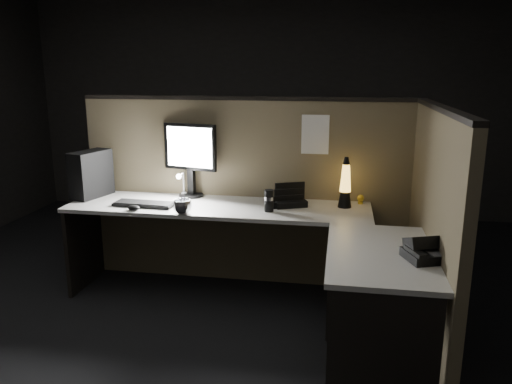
% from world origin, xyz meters
% --- Properties ---
extents(floor, '(6.00, 6.00, 0.00)m').
position_xyz_m(floor, '(0.00, 0.00, 0.00)').
color(floor, black).
rests_on(floor, ground).
extents(room_shell, '(6.00, 6.00, 6.00)m').
position_xyz_m(room_shell, '(0.00, 0.00, 1.62)').
color(room_shell, silver).
rests_on(room_shell, ground).
extents(partition_back, '(2.66, 0.06, 1.50)m').
position_xyz_m(partition_back, '(0.00, 0.93, 0.75)').
color(partition_back, brown).
rests_on(partition_back, ground).
extents(partition_right, '(0.06, 1.66, 1.50)m').
position_xyz_m(partition_right, '(1.33, 0.10, 0.75)').
color(partition_right, brown).
rests_on(partition_right, ground).
extents(desk, '(2.60, 1.60, 0.73)m').
position_xyz_m(desk, '(0.18, 0.25, 0.58)').
color(desk, beige).
rests_on(desk, ground).
extents(pc_tower, '(0.25, 0.38, 0.37)m').
position_xyz_m(pc_tower, '(-1.22, 0.69, 0.92)').
color(pc_tower, black).
rests_on(pc_tower, desk).
extents(monitor, '(0.45, 0.20, 0.59)m').
position_xyz_m(monitor, '(-0.43, 0.85, 1.08)').
color(monitor, black).
rests_on(monitor, desk).
extents(keyboard, '(0.47, 0.18, 0.02)m').
position_xyz_m(keyboard, '(-0.70, 0.50, 0.74)').
color(keyboard, black).
rests_on(keyboard, desk).
extents(mouse, '(0.11, 0.08, 0.04)m').
position_xyz_m(mouse, '(-0.73, 0.36, 0.75)').
color(mouse, black).
rests_on(mouse, desk).
extents(clip_lamp, '(0.04, 0.16, 0.20)m').
position_xyz_m(clip_lamp, '(-0.50, 0.79, 0.85)').
color(clip_lamp, silver).
rests_on(clip_lamp, desk).
extents(organizer, '(0.30, 0.29, 0.18)m').
position_xyz_m(organizer, '(0.38, 0.71, 0.77)').
color(organizer, black).
rests_on(organizer, desk).
extents(lava_lamp, '(0.10, 0.10, 0.38)m').
position_xyz_m(lava_lamp, '(0.80, 0.71, 0.89)').
color(lava_lamp, black).
rests_on(lava_lamp, desk).
extents(travel_mug, '(0.07, 0.07, 0.16)m').
position_xyz_m(travel_mug, '(0.26, 0.50, 0.81)').
color(travel_mug, black).
rests_on(travel_mug, desk).
extents(steel_mug, '(0.16, 0.16, 0.10)m').
position_xyz_m(steel_mug, '(-0.35, 0.34, 0.78)').
color(steel_mug, silver).
rests_on(steel_mug, desk).
extents(figurine, '(0.05, 0.05, 0.05)m').
position_xyz_m(figurine, '(0.92, 0.83, 0.77)').
color(figurine, gold).
rests_on(figurine, desk).
extents(pinned_paper, '(0.21, 0.00, 0.30)m').
position_xyz_m(pinned_paper, '(0.56, 0.90, 1.25)').
color(pinned_paper, white).
rests_on(pinned_paper, partition_back).
extents(desk_phone, '(0.28, 0.28, 0.14)m').
position_xyz_m(desk_phone, '(1.24, -0.27, 0.78)').
color(desk_phone, black).
rests_on(desk_phone, desk).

